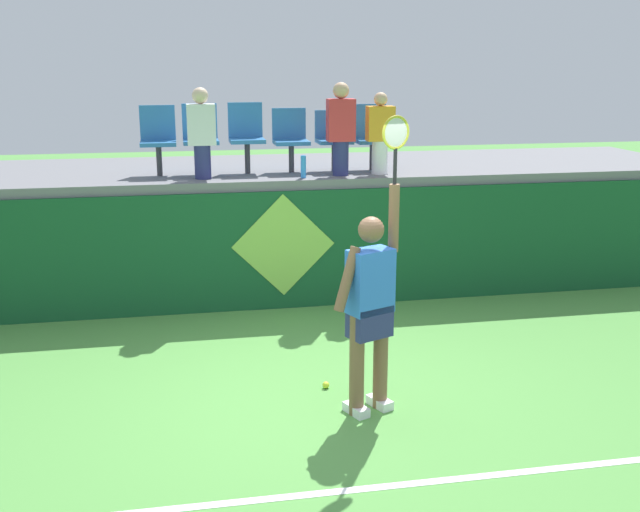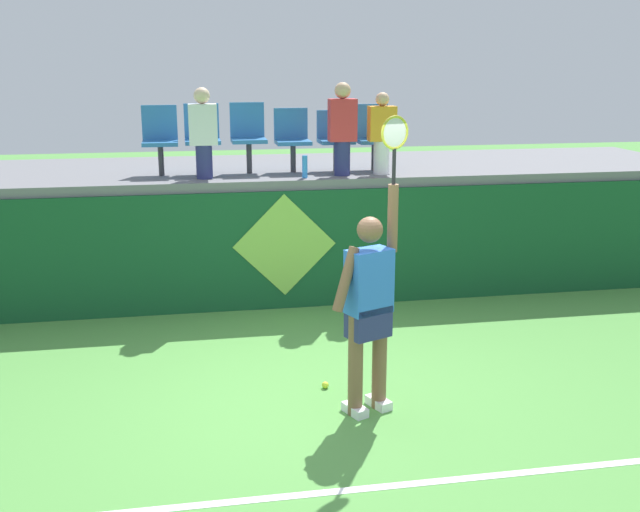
% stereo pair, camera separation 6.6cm
% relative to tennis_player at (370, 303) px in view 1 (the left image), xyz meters
% --- Properties ---
extents(ground_plane, '(40.00, 40.00, 0.00)m').
position_rel_tennis_player_xyz_m(ground_plane, '(-0.40, 0.26, -0.99)').
color(ground_plane, '#519342').
extents(court_back_wall, '(12.02, 0.20, 1.47)m').
position_rel_tennis_player_xyz_m(court_back_wall, '(-0.40, 3.06, -0.26)').
color(court_back_wall, '#144C28').
rests_on(court_back_wall, ground_plane).
extents(spectator_platform, '(12.02, 2.68, 0.12)m').
position_rel_tennis_player_xyz_m(spectator_platform, '(-0.40, 4.35, 0.54)').
color(spectator_platform, slate).
rests_on(spectator_platform, court_back_wall).
extents(court_baseline_stripe, '(10.82, 0.08, 0.01)m').
position_rel_tennis_player_xyz_m(court_baseline_stripe, '(-0.40, -1.24, -0.99)').
color(court_baseline_stripe, white).
rests_on(court_baseline_stripe, ground_plane).
extents(tennis_player, '(0.71, 0.39, 2.57)m').
position_rel_tennis_player_xyz_m(tennis_player, '(0.00, 0.00, 0.00)').
color(tennis_player, white).
rests_on(tennis_player, ground_plane).
extents(tennis_ball, '(0.07, 0.07, 0.07)m').
position_rel_tennis_player_xyz_m(tennis_ball, '(-0.28, 0.52, -0.96)').
color(tennis_ball, '#D1E533').
rests_on(tennis_ball, ground_plane).
extents(water_bottle, '(0.07, 0.07, 0.28)m').
position_rel_tennis_player_xyz_m(water_bottle, '(-0.03, 3.21, 0.74)').
color(water_bottle, '#338CE5').
rests_on(water_bottle, spectator_platform).
extents(stadium_chair_0, '(0.44, 0.42, 0.86)m').
position_rel_tennis_player_xyz_m(stadium_chair_0, '(-1.78, 3.81, 1.08)').
color(stadium_chair_0, '#38383D').
rests_on(stadium_chair_0, spectator_platform).
extents(stadium_chair_1, '(0.44, 0.42, 0.88)m').
position_rel_tennis_player_xyz_m(stadium_chair_1, '(-1.25, 3.81, 1.09)').
color(stadium_chair_1, '#38383D').
rests_on(stadium_chair_1, spectator_platform).
extents(stadium_chair_2, '(0.44, 0.42, 0.89)m').
position_rel_tennis_player_xyz_m(stadium_chair_2, '(-0.67, 3.81, 1.10)').
color(stadium_chair_2, '#38383D').
rests_on(stadium_chair_2, spectator_platform).
extents(stadium_chair_3, '(0.44, 0.42, 0.81)m').
position_rel_tennis_player_xyz_m(stadium_chair_3, '(-0.10, 3.81, 1.05)').
color(stadium_chair_3, '#38383D').
rests_on(stadium_chair_3, spectator_platform).
extents(stadium_chair_4, '(0.44, 0.42, 0.78)m').
position_rel_tennis_player_xyz_m(stadium_chair_4, '(0.46, 3.80, 1.04)').
color(stadium_chair_4, '#38383D').
rests_on(stadium_chair_4, spectator_platform).
extents(stadium_chair_5, '(0.44, 0.42, 0.85)m').
position_rel_tennis_player_xyz_m(stadium_chair_5, '(0.98, 3.81, 1.07)').
color(stadium_chair_5, '#38383D').
rests_on(stadium_chair_5, spectator_platform).
extents(spectator_0, '(0.34, 0.20, 1.15)m').
position_rel_tennis_player_xyz_m(spectator_0, '(0.46, 3.34, 1.20)').
color(spectator_0, navy).
rests_on(spectator_0, spectator_platform).
extents(spectator_1, '(0.34, 0.20, 1.02)m').
position_rel_tennis_player_xyz_m(spectator_1, '(0.98, 3.36, 1.13)').
color(spectator_1, white).
rests_on(spectator_1, spectator_platform).
extents(spectator_2, '(0.34, 0.20, 1.10)m').
position_rel_tennis_player_xyz_m(spectator_2, '(-1.25, 3.38, 1.17)').
color(spectator_2, navy).
rests_on(spectator_2, spectator_platform).
extents(wall_signage_mount, '(1.27, 0.01, 1.45)m').
position_rel_tennis_player_xyz_m(wall_signage_mount, '(-0.33, 2.95, -0.99)').
color(wall_signage_mount, '#144C28').
rests_on(wall_signage_mount, ground_plane).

